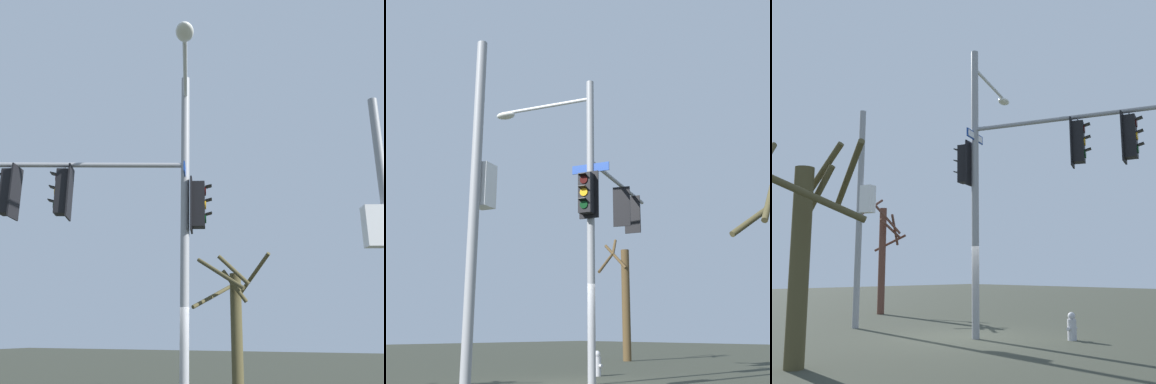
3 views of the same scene
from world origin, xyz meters
The scene contains 6 objects.
ground_plane centered at (0.00, 0.00, 0.00)m, with size 80.00×80.00×0.00m, color #33362C.
main_signal_pole_assembly centered at (-0.64, 1.50, 5.00)m, with size 3.41×6.32×8.29m.
secondary_pole_assembly centered at (1.04, -3.94, 3.80)m, with size 0.47×0.65×7.28m.
fire_hydrant centered at (-1.65, 2.34, 0.34)m, with size 0.38×0.24×0.73m.
bare_tree_across_street centered at (5.32, 0.88, 2.30)m, with size 2.49×2.57×4.56m.
bare_tree_corner centered at (-2.43, -7.75, 2.55)m, with size 2.03×1.89×5.12m.
Camera 3 is at (9.49, 9.75, 1.81)m, focal length 44.43 mm.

